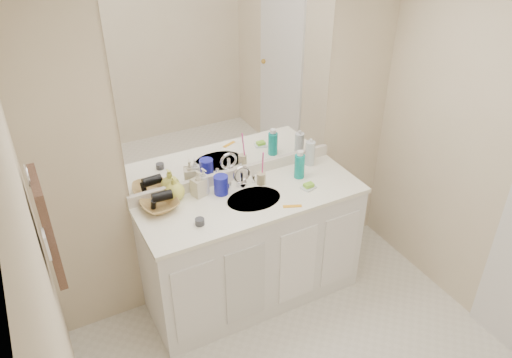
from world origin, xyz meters
The scene contains 25 objects.
wall_back centered at (0.00, 1.30, 1.20)m, with size 2.60×0.02×2.40m, color beige.
wall_left centered at (-1.30, 0.00, 1.20)m, with size 0.02×2.60×2.40m, color beige.
vanity_cabinet centered at (0.00, 1.02, 0.42)m, with size 1.50×0.55×0.85m, color white.
countertop centered at (0.00, 1.02, 0.86)m, with size 1.52×0.57×0.03m, color white.
backsplash centered at (0.00, 1.29, 0.92)m, with size 1.52×0.03×0.08m, color silver.
sink_basin centered at (0.00, 1.00, 0.87)m, with size 0.37×0.37×0.02m, color beige.
faucet centered at (0.00, 1.18, 0.94)m, with size 0.02×0.02×0.11m, color silver.
mirror centered at (0.00, 1.29, 1.56)m, with size 1.48×0.01×1.20m, color white.
blue_mug centered at (-0.16, 1.17, 0.95)m, with size 0.10×0.10×0.13m, color #171BA4.
tan_cup centered at (0.13, 1.14, 0.92)m, with size 0.06×0.06×0.08m, color tan.
toothbrush centered at (0.14, 1.14, 1.03)m, with size 0.01×0.01×0.20m, color #FF43A5.
mouthwash_bottle centered at (0.41, 1.10, 0.97)m, with size 0.07×0.07×0.17m, color #0C928B.
clear_pump_bottle centered at (0.57, 1.21, 0.97)m, with size 0.07×0.07×0.18m, color silver.
soap_dish centered at (0.39, 0.95, 0.89)m, with size 0.09×0.07×0.01m, color silver.
green_soap centered at (0.39, 0.95, 0.90)m, with size 0.06×0.05×0.02m, color #84CD32.
orange_comb centered at (0.18, 0.81, 0.88)m, with size 0.12×0.03×0.01m, color orange.
dark_jar centered at (-0.42, 0.91, 0.90)m, with size 0.06×0.06×0.04m, color #33343A.
soap_bottle_white centered at (-0.26, 1.22, 0.98)m, with size 0.07×0.07×0.19m, color silver.
soap_bottle_cream centered at (-0.30, 1.21, 0.97)m, with size 0.08×0.09×0.18m, color beige.
soap_bottle_yellow centered at (-0.46, 1.24, 0.96)m, with size 0.13×0.13×0.17m, color #DDDE56.
wicker_basket centered at (-0.58, 1.18, 0.91)m, with size 0.23×0.23×0.06m, color #A47C42.
hair_dryer centered at (-0.56, 1.18, 0.97)m, with size 0.06×0.06×0.13m, color black.
towel_ring centered at (-1.27, 0.77, 1.55)m, with size 0.11×0.11×0.01m, color silver.
hand_towel centered at (-1.25, 0.77, 1.25)m, with size 0.04×0.32×0.55m, color #37261D.
switch_plate centered at (-1.27, 0.57, 1.30)m, with size 0.01×0.09×0.13m, color white.
Camera 1 is at (-1.25, -1.40, 2.73)m, focal length 35.00 mm.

